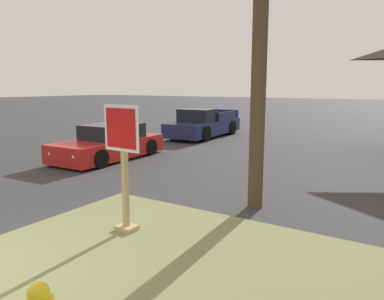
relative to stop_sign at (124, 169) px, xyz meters
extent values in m
cube|color=olive|center=(1.24, -1.06, -1.15)|extent=(5.83, 5.43, 0.08)
sphere|color=yellow|center=(1.64, -2.84, -0.34)|extent=(0.19, 0.19, 0.19)
cube|color=yellow|center=(1.64, -2.84, -0.27)|extent=(0.04, 0.04, 0.04)
cube|color=tan|center=(0.00, 0.02, -0.03)|extent=(0.09, 0.09, 2.15)
cube|color=tan|center=(0.00, 0.02, -1.07)|extent=(0.37, 0.29, 0.08)
cube|color=white|center=(0.00, -0.03, 0.71)|extent=(0.79, 0.04, 0.79)
cube|color=red|center=(0.00, -0.05, 0.71)|extent=(0.67, 0.04, 0.67)
cylinder|color=black|center=(-0.50, 0.73, -1.18)|extent=(0.70, 0.70, 0.02)
cube|color=red|center=(-5.26, 4.84, -0.78)|extent=(1.99, 4.38, 0.64)
cube|color=black|center=(-5.27, 5.05, -0.22)|extent=(1.64, 2.05, 0.56)
cylinder|color=black|center=(-4.35, 3.54, -0.88)|extent=(0.24, 0.63, 0.62)
cylinder|color=black|center=(-6.07, 3.47, -0.88)|extent=(0.24, 0.63, 0.62)
cylinder|color=black|center=(-4.46, 6.21, -0.88)|extent=(0.24, 0.63, 0.62)
cylinder|color=black|center=(-6.17, 6.14, -0.88)|extent=(0.24, 0.63, 0.62)
sphere|color=white|center=(-4.64, 2.76, -0.72)|extent=(0.14, 0.14, 0.14)
sphere|color=red|center=(-4.81, 6.98, -0.72)|extent=(0.12, 0.12, 0.12)
sphere|color=white|center=(-5.72, 2.71, -0.72)|extent=(0.14, 0.14, 0.14)
sphere|color=red|center=(-5.89, 6.93, -0.72)|extent=(0.12, 0.12, 0.12)
cube|color=#19234C|center=(-5.38, 11.79, -0.69)|extent=(2.12, 5.19, 0.68)
cube|color=black|center=(-5.35, 11.07, -0.05)|extent=(1.72, 1.40, 0.68)
cube|color=#19234C|center=(-4.53, 12.72, -0.13)|extent=(0.20, 2.15, 0.44)
cube|color=#19234C|center=(-6.31, 12.64, -0.13)|extent=(0.20, 2.15, 0.44)
cube|color=#19234C|center=(-5.49, 14.29, -0.13)|extent=(1.70, 0.18, 0.44)
cylinder|color=black|center=(-4.43, 10.30, -0.81)|extent=(0.29, 0.77, 0.76)
cylinder|color=black|center=(-6.19, 10.22, -0.81)|extent=(0.29, 0.77, 0.76)
cylinder|color=black|center=(-4.57, 13.36, -0.81)|extent=(0.29, 0.77, 0.76)
cylinder|color=black|center=(-6.33, 13.28, -0.81)|extent=(0.29, 0.77, 0.76)
camera|label=1|loc=(4.30, -4.56, 1.41)|focal=34.24mm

